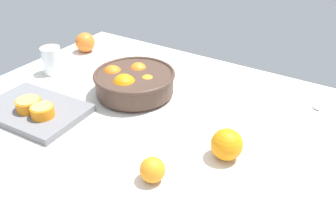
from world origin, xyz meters
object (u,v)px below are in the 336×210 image
loose_orange_2 (85,42)px  spoon (309,101)px  juice_glass (52,62)px  orange_half_0 (29,105)px  cutting_board (35,110)px  orange_half_1 (42,111)px  loose_orange_0 (153,170)px  loose_orange_1 (227,144)px  fruit_bowl (134,82)px

loose_orange_2 → spoon: size_ratio=0.65×
juice_glass → orange_half_0: 30.99cm
cutting_board → orange_half_1: bearing=-16.0°
juice_glass → loose_orange_2: juice_glass is taller
orange_half_0 → loose_orange_2: 52.72cm
loose_orange_0 → loose_orange_2: (-71.17, 51.41, 1.01)cm
loose_orange_1 → loose_orange_2: loose_orange_1 is taller
cutting_board → loose_orange_2: bearing=115.0°
juice_glass → cutting_board: size_ratio=0.32×
orange_half_0 → loose_orange_0: loose_orange_0 is taller
fruit_bowl → spoon: size_ratio=2.14×
loose_orange_0 → spoon: size_ratio=0.49×
loose_orange_2 → orange_half_0: bearing=-65.7°
orange_half_1 → spoon: (66.69, 56.28, -3.63)cm
orange_half_1 → loose_orange_2: size_ratio=0.83×
orange_half_1 → loose_orange_0: bearing=-4.1°
loose_orange_1 → loose_orange_2: 89.48cm
loose_orange_1 → loose_orange_2: bearing=157.9°
orange_half_1 → loose_orange_2: (-28.32, 48.37, 0.21)cm
fruit_bowl → orange_half_1: bearing=-114.0°
cutting_board → loose_orange_0: 49.82cm
juice_glass → orange_half_1: size_ratio=1.49×
fruit_bowl → orange_half_0: bearing=-124.3°
orange_half_1 → loose_orange_0: loose_orange_0 is taller
juice_glass → spoon: juice_glass is taller
cutting_board → orange_half_0: (0.03, -1.61, 2.98)cm
fruit_bowl → loose_orange_1: size_ratio=3.27×
juice_glass → cutting_board: juice_glass is taller
cutting_board → loose_orange_0: size_ratio=5.01×
loose_orange_1 → spoon: (12.12, 41.60, -3.90)cm
fruit_bowl → juice_glass: 37.22cm
loose_orange_1 → loose_orange_2: (-82.89, 33.69, -0.06)cm
juice_glass → orange_half_0: (17.50, -25.57, -0.62)cm
cutting_board → loose_orange_2: loose_orange_2 is taller
orange_half_1 → loose_orange_1: bearing=15.1°
juice_glass → loose_orange_1: (78.73, -11.20, -0.41)cm
loose_orange_0 → loose_orange_1: 21.27cm
spoon → loose_orange_2: bearing=-175.2°
orange_half_1 → fruit_bowl: bearing=66.0°
juice_glass → spoon: (90.85, 30.40, -4.30)cm
cutting_board → loose_orange_0: bearing=-5.7°
orange_half_0 → loose_orange_1: (61.22, 14.37, 0.22)cm
juice_glass → loose_orange_1: size_ratio=1.22×
fruit_bowl → juice_glass: (-37.08, -3.12, -0.09)cm
loose_orange_0 → spoon: loose_orange_0 is taller
spoon → orange_half_0: bearing=-142.7°
orange_half_0 → loose_orange_2: bearing=114.3°
juice_glass → orange_half_1: bearing=-47.0°
cutting_board → loose_orange_0: (49.53, -4.96, 2.12)cm
juice_glass → loose_orange_1: 79.52cm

